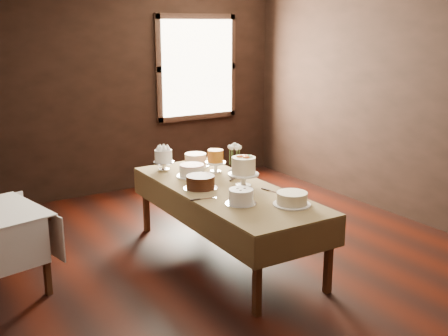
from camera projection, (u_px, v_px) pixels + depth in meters
The scene contains 20 objects.
floor at pixel (236, 274), 4.93m from camera, with size 5.00×6.00×0.01m, color black.
wall_back at pixel (108, 87), 7.03m from camera, with size 5.00×0.02×2.80m, color black.
wall_right at pixel (430, 100), 5.87m from camera, with size 0.02×6.00×2.80m, color black.
window at pixel (198, 68), 7.60m from camera, with size 1.10×0.05×1.30m, color #FFEABF.
display_table at pixel (225, 193), 5.13m from camera, with size 0.93×2.29×0.70m.
cake_meringue at pixel (164, 161), 5.70m from camera, with size 0.22×0.22×0.23m.
cake_speckled at pixel (196, 160), 5.88m from camera, with size 0.32×0.32×0.14m.
cake_lattice at pixel (192, 171), 5.48m from camera, with size 0.32×0.32×0.12m.
cake_caramel at pixel (215, 162), 5.62m from camera, with size 0.23×0.23×0.25m.
cake_chocolate at pixel (201, 182), 5.08m from camera, with size 0.35×0.35×0.13m.
cake_flowers at pixel (243, 173), 5.13m from camera, with size 0.29×0.29×0.30m.
cake_swirl at pixel (241, 197), 4.63m from camera, with size 0.27×0.27×0.14m.
cake_cream at pixel (292, 199), 4.62m from camera, with size 0.35×0.35×0.11m.
cake_server_a at pixel (247, 196), 4.87m from camera, with size 0.24×0.03×0.01m, color silver.
cake_server_b at pixel (276, 192), 4.97m from camera, with size 0.24×0.03×0.01m, color silver.
cake_server_c at pixel (205, 183), 5.26m from camera, with size 0.24×0.03×0.01m, color silver.
cake_server_d at pixel (236, 177), 5.47m from camera, with size 0.24×0.03×0.01m, color silver.
cake_server_e at pixel (208, 198), 4.80m from camera, with size 0.24×0.03×0.01m, color silver.
flower_vase at pixel (235, 171), 5.45m from camera, with size 0.12×0.12×0.13m, color #2D2823.
flower_bouquet at pixel (235, 153), 5.41m from camera, with size 0.14×0.14×0.20m, color white, non-canonical shape.
Camera 1 is at (-2.51, -3.77, 2.19)m, focal length 43.84 mm.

